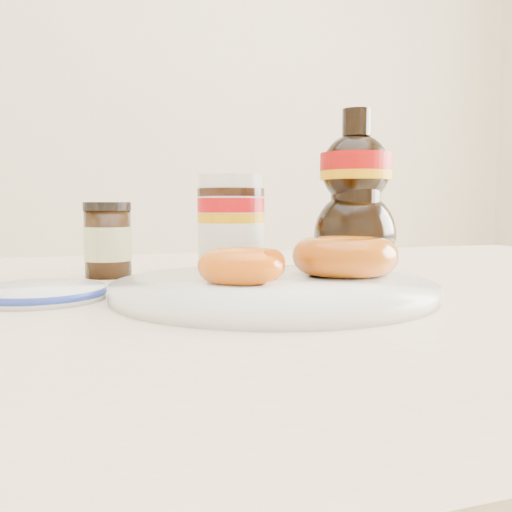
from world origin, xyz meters
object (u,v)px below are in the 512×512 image
object	(u,v)px
donut_bitten	(244,266)
nutella_jar	(231,219)
plate	(273,289)
dark_jar	(108,241)
blue_rim_saucer	(39,292)
syrup_bottle	(355,193)
donut_whole	(345,256)
dining_table	(269,360)

from	to	relation	value
donut_bitten	nutella_jar	size ratio (longest dim) A/B	0.68
plate	nutella_jar	size ratio (longest dim) A/B	2.38
dark_jar	blue_rim_saucer	bearing A→B (deg)	-115.66
nutella_jar	syrup_bottle	size ratio (longest dim) A/B	0.62
plate	syrup_bottle	world-z (taller)	syrup_bottle
donut_bitten	plate	bearing A→B (deg)	-20.65
plate	syrup_bottle	bearing A→B (deg)	40.32
dark_jar	donut_whole	bearing A→B (deg)	-38.40
dining_table	donut_whole	distance (m)	0.14
plate	donut_bitten	xyz separation A→B (m)	(-0.03, 0.01, 0.02)
donut_whole	dark_jar	xyz separation A→B (m)	(-0.23, 0.18, 0.01)
dining_table	dark_jar	xyz separation A→B (m)	(-0.16, 0.13, 0.13)
plate	donut_whole	xyz separation A→B (m)	(0.09, 0.03, 0.03)
syrup_bottle	blue_rim_saucer	bearing A→B (deg)	-167.54
donut_bitten	blue_rim_saucer	distance (m)	0.19
nutella_jar	donut_whole	bearing A→B (deg)	-73.87
dining_table	donut_whole	size ratio (longest dim) A/B	12.80
dining_table	syrup_bottle	xyz separation A→B (m)	(0.14, 0.06, 0.19)
donut_bitten	donut_whole	bearing A→B (deg)	3.06
dining_table	donut_bitten	world-z (taller)	donut_bitten
blue_rim_saucer	donut_whole	bearing A→B (deg)	-5.20
dark_jar	blue_rim_saucer	world-z (taller)	dark_jar
blue_rim_saucer	nutella_jar	bearing A→B (deg)	37.98
nutella_jar	syrup_bottle	xyz separation A→B (m)	(0.13, -0.10, 0.03)
donut_whole	syrup_bottle	xyz separation A→B (m)	(0.07, 0.11, 0.07)
syrup_bottle	blue_rim_saucer	size ratio (longest dim) A/B	1.69
plate	dark_jar	bearing A→B (deg)	123.53
donut_bitten	syrup_bottle	xyz separation A→B (m)	(0.19, 0.13, 0.07)
dark_jar	blue_rim_saucer	xyz separation A→B (m)	(-0.07, -0.15, -0.04)
donut_bitten	donut_whole	xyz separation A→B (m)	(0.12, 0.02, 0.00)
donut_whole	donut_bitten	bearing A→B (deg)	-170.18
syrup_bottle	blue_rim_saucer	distance (m)	0.39
blue_rim_saucer	syrup_bottle	bearing A→B (deg)	12.46
donut_whole	blue_rim_saucer	xyz separation A→B (m)	(-0.30, 0.03, -0.03)
donut_whole	syrup_bottle	bearing A→B (deg)	57.17
plate	nutella_jar	bearing A→B (deg)	83.31
plate	donut_whole	size ratio (longest dim) A/B	2.78
donut_bitten	dining_table	bearing A→B (deg)	47.23
nutella_jar	dark_jar	xyz separation A→B (m)	(-0.16, -0.03, -0.02)
donut_bitten	nutella_jar	xyz separation A→B (m)	(0.05, 0.23, 0.04)
donut_whole	dark_jar	distance (m)	0.29
blue_rim_saucer	donut_bitten	bearing A→B (deg)	-14.54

